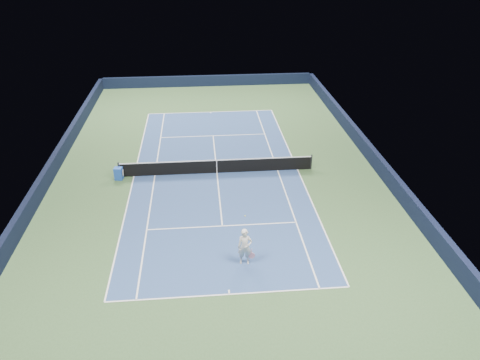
{
  "coord_description": "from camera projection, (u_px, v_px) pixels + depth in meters",
  "views": [
    {
      "loc": [
        -0.96,
        -27.84,
        14.39
      ],
      "look_at": [
        1.28,
        -3.0,
        1.0
      ],
      "focal_mm": 35.0,
      "sensor_mm": 36.0,
      "label": 1
    }
  ],
  "objects": [
    {
      "name": "center_mark_far",
      "position": [
        211.0,
        113.0,
        41.61
      ],
      "size": [
        0.08,
        0.3,
        0.0
      ],
      "primitive_type": "cube",
      "color": "white",
      "rests_on": "ground"
    },
    {
      "name": "wall_left",
      "position": [
        49.0,
        172.0,
        30.2
      ],
      "size": [
        0.35,
        40.0,
        1.1
      ],
      "primitive_type": "cube",
      "color": "black",
      "rests_on": "ground"
    },
    {
      "name": "service_line_near",
      "position": [
        222.0,
        226.0,
        25.7
      ],
      "size": [
        8.23,
        0.08,
        0.0
      ],
      "primitive_type": "cube",
      "color": "white",
      "rests_on": "ground"
    },
    {
      "name": "court_surface",
      "position": [
        217.0,
        173.0,
        31.31
      ],
      "size": [
        10.97,
        23.77,
        0.01
      ],
      "primitive_type": "cube",
      "color": "navy",
      "rests_on": "ground"
    },
    {
      "name": "ground",
      "position": [
        217.0,
        173.0,
        31.32
      ],
      "size": [
        40.0,
        40.0,
        0.0
      ],
      "primitive_type": "plane",
      "color": "#33512C",
      "rests_on": "ground"
    },
    {
      "name": "service_line_far",
      "position": [
        213.0,
        136.0,
        36.93
      ],
      "size": [
        8.23,
        0.08,
        0.0
      ],
      "primitive_type": "cube",
      "color": "white",
      "rests_on": "ground"
    },
    {
      "name": "sideline_singles_right",
      "position": [
        278.0,
        170.0,
        31.64
      ],
      "size": [
        0.08,
        23.77,
        0.0
      ],
      "primitive_type": "cube",
      "color": "white",
      "rests_on": "ground"
    },
    {
      "name": "sideline_doubles_right",
      "position": [
        298.0,
        169.0,
        31.75
      ],
      "size": [
        0.08,
        23.77,
        0.0
      ],
      "primitive_type": "cube",
      "color": "white",
      "rests_on": "ground"
    },
    {
      "name": "center_mark_near",
      "position": [
        229.0,
        292.0,
        21.02
      ],
      "size": [
        0.08,
        0.3,
        0.0
      ],
      "primitive_type": "cube",
      "color": "white",
      "rests_on": "ground"
    },
    {
      "name": "sideline_singles_left",
      "position": [
        155.0,
        175.0,
        30.99
      ],
      "size": [
        0.08,
        23.77,
        0.0
      ],
      "primitive_type": "cube",
      "color": "white",
      "rests_on": "ground"
    },
    {
      "name": "tennis_player",
      "position": [
        245.0,
        247.0,
        22.41
      ],
      "size": [
        0.86,
        1.29,
        2.1
      ],
      "color": "silver",
      "rests_on": "ground"
    },
    {
      "name": "wall_far",
      "position": [
        208.0,
        81.0,
        48.45
      ],
      "size": [
        22.0,
        0.35,
        1.1
      ],
      "primitive_type": "cube",
      "color": "black",
      "rests_on": "ground"
    },
    {
      "name": "sideline_doubles_left",
      "position": [
        134.0,
        176.0,
        30.88
      ],
      "size": [
        0.08,
        23.77,
        0.0
      ],
      "primitive_type": "cube",
      "color": "white",
      "rests_on": "ground"
    },
    {
      "name": "center_service_line",
      "position": [
        217.0,
        173.0,
        31.31
      ],
      "size": [
        0.08,
        12.8,
        0.0
      ],
      "primitive_type": "cube",
      "color": "white",
      "rests_on": "ground"
    },
    {
      "name": "baseline_near",
      "position": [
        229.0,
        294.0,
        20.88
      ],
      "size": [
        10.97,
        0.08,
        0.0
      ],
      "primitive_type": "cube",
      "color": "white",
      "rests_on": "ground"
    },
    {
      "name": "baseline_far",
      "position": [
        211.0,
        112.0,
        41.74
      ],
      "size": [
        10.97,
        0.08,
        0.0
      ],
      "primitive_type": "cube",
      "color": "white",
      "rests_on": "ground"
    },
    {
      "name": "tennis_net",
      "position": [
        217.0,
        166.0,
        31.08
      ],
      "size": [
        12.9,
        0.1,
        1.07
      ],
      "color": "black",
      "rests_on": "ground"
    },
    {
      "name": "sponsor_cube",
      "position": [
        119.0,
        173.0,
        30.35
      ],
      "size": [
        0.58,
        0.52,
        0.82
      ],
      "color": "#1E4CB6",
      "rests_on": "ground"
    },
    {
      "name": "wall_right",
      "position": [
        375.0,
        159.0,
        31.92
      ],
      "size": [
        0.35,
        40.0,
        1.1
      ],
      "primitive_type": "cube",
      "color": "black",
      "rests_on": "ground"
    }
  ]
}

